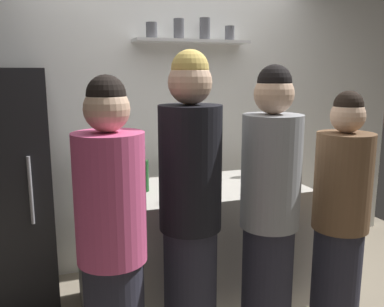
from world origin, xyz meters
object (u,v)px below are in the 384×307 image
(wine_bottle_pale_glass, at_px, (204,180))
(person_pink_top, at_px, (112,251))
(refrigerator, at_px, (8,193))
(baking_pan, at_px, (110,197))
(person_brown_jacket, at_px, (340,223))
(water_bottle_plastic, at_px, (258,161))
(wine_bottle_green_glass, at_px, (143,174))
(person_blonde, at_px, (190,218))
(utensil_holder, at_px, (184,192))
(person_grey_hoodie, at_px, (269,218))

(wine_bottle_pale_glass, xyz_separation_m, person_pink_top, (-0.68, -0.51, -0.17))
(refrigerator, bearing_deg, baking_pan, -37.56)
(person_brown_jacket, bearing_deg, wine_bottle_pale_glass, 52.56)
(water_bottle_plastic, bearing_deg, person_pink_top, -144.17)
(baking_pan, xyz_separation_m, wine_bottle_pale_glass, (0.59, -0.16, 0.10))
(refrigerator, xyz_separation_m, water_bottle_plastic, (1.87, -0.22, 0.14))
(baking_pan, xyz_separation_m, wine_bottle_green_glass, (0.26, 0.15, 0.10))
(baking_pan, xyz_separation_m, water_bottle_plastic, (1.22, 0.27, 0.09))
(person_pink_top, height_order, person_blonde, person_blonde)
(wine_bottle_green_glass, bearing_deg, utensil_holder, -56.09)
(person_brown_jacket, bearing_deg, refrigerator, 55.13)
(person_grey_hoodie, bearing_deg, person_pink_top, 147.72)
(wine_bottle_green_glass, xyz_separation_m, water_bottle_plastic, (0.97, 0.13, -0.00))
(baking_pan, distance_m, utensil_holder, 0.48)
(water_bottle_plastic, bearing_deg, person_brown_jacket, -84.30)
(baking_pan, relative_size, wine_bottle_pale_glass, 1.00)
(wine_bottle_pale_glass, relative_size, person_brown_jacket, 0.21)
(baking_pan, relative_size, person_pink_top, 0.20)
(wine_bottle_pale_glass, relative_size, person_grey_hoodie, 0.20)
(water_bottle_plastic, relative_size, person_brown_jacket, 0.16)
(person_blonde, bearing_deg, water_bottle_plastic, -71.97)
(water_bottle_plastic, height_order, person_blonde, person_blonde)
(refrigerator, height_order, wine_bottle_pale_glass, refrigerator)
(person_grey_hoodie, distance_m, person_brown_jacket, 0.49)
(refrigerator, bearing_deg, utensil_holder, -30.44)
(refrigerator, relative_size, water_bottle_plastic, 6.59)
(wine_bottle_green_glass, relative_size, person_blonde, 0.18)
(wine_bottle_green_glass, xyz_separation_m, person_blonde, (0.10, -0.70, -0.09))
(baking_pan, distance_m, wine_bottle_pale_glass, 0.62)
(utensil_holder, relative_size, person_brown_jacket, 0.13)
(person_pink_top, bearing_deg, water_bottle_plastic, 168.53)
(baking_pan, bearing_deg, refrigerator, 142.44)
(baking_pan, bearing_deg, wine_bottle_pale_glass, -15.42)
(person_brown_jacket, bearing_deg, water_bottle_plastic, 0.50)
(baking_pan, height_order, wine_bottle_green_glass, wine_bottle_green_glass)
(refrigerator, relative_size, utensil_holder, 8.40)
(refrigerator, bearing_deg, person_pink_top, -64.67)
(utensil_holder, bearing_deg, water_bottle_plastic, 29.04)
(person_blonde, xyz_separation_m, person_brown_jacket, (0.96, -0.07, -0.13))
(person_brown_jacket, bearing_deg, utensil_holder, 56.14)
(wine_bottle_pale_glass, distance_m, water_bottle_plastic, 0.77)
(baking_pan, xyz_separation_m, person_blonde, (0.36, -0.55, 0.00))
(person_pink_top, bearing_deg, wine_bottle_green_glass, -160.30)
(wine_bottle_green_glass, xyz_separation_m, person_pink_top, (-0.35, -0.82, -0.17))
(person_blonde, bearing_deg, person_grey_hoodie, -120.84)
(water_bottle_plastic, height_order, person_brown_jacket, person_brown_jacket)
(wine_bottle_pale_glass, height_order, person_blonde, person_blonde)
(person_blonde, bearing_deg, wine_bottle_pale_glass, -56.31)
(utensil_holder, bearing_deg, baking_pan, 161.66)
(wine_bottle_green_glass, height_order, person_blonde, person_blonde)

